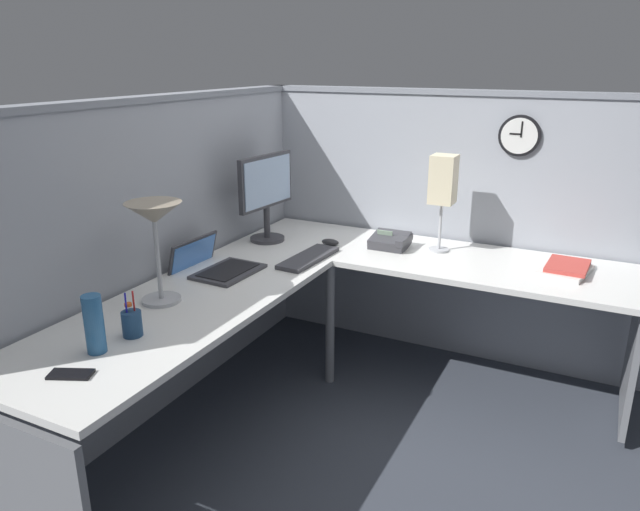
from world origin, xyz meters
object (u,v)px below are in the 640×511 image
at_px(thermos_flask, 94,324).
at_px(book_stack, 566,268).
at_px(office_phone, 391,241).
at_px(desk_lamp_paper, 443,182).
at_px(laptop, 213,265).
at_px(keyboard, 308,258).
at_px(pen_cup, 132,323).
at_px(monitor, 266,191).
at_px(cell_phone, 71,374).
at_px(wall_clock, 520,136).
at_px(computer_mouse, 330,242).
at_px(desk_lamp_dome, 154,221).

xyz_separation_m(thermos_flask, book_stack, (1.66, -1.44, -0.09)).
height_order(office_phone, desk_lamp_paper, desk_lamp_paper).
bearing_deg(laptop, keyboard, -45.03).
bearing_deg(keyboard, pen_cup, 173.75).
height_order(laptop, pen_cup, pen_cup).
distance_m(monitor, pen_cup, 1.35).
bearing_deg(desk_lamp_paper, cell_phone, 158.89).
height_order(pen_cup, cell_phone, pen_cup).
relative_size(keyboard, thermos_flask, 1.95).
height_order(cell_phone, wall_clock, wall_clock).
relative_size(monitor, office_phone, 2.44).
xyz_separation_m(keyboard, office_phone, (0.39, -0.32, 0.03)).
xyz_separation_m(computer_mouse, desk_lamp_dome, (-1.08, 0.30, 0.35)).
distance_m(cell_phone, thermos_flask, 0.20).
relative_size(laptop, cell_phone, 2.73).
distance_m(computer_mouse, desk_lamp_dome, 1.17).
relative_size(computer_mouse, desk_lamp_paper, 0.20).
bearing_deg(monitor, cell_phone, -172.31).
bearing_deg(wall_clock, computer_mouse, 114.99).
bearing_deg(computer_mouse, desk_lamp_paper, -73.67).
height_order(thermos_flask, desk_lamp_paper, desk_lamp_paper).
bearing_deg(book_stack, monitor, 96.68).
bearing_deg(thermos_flask, pen_cup, -7.64).
height_order(monitor, desk_lamp_dome, monitor).
relative_size(desk_lamp_dome, office_phone, 2.17).
height_order(desk_lamp_dome, pen_cup, desk_lamp_dome).
xyz_separation_m(monitor, pen_cup, (-1.31, -0.19, -0.24)).
distance_m(monitor, desk_lamp_dome, 1.00).
height_order(laptop, office_phone, laptop).
relative_size(computer_mouse, pen_cup, 0.58).
bearing_deg(thermos_flask, desk_lamp_dome, 12.99).
relative_size(cell_phone, thermos_flask, 0.65).
bearing_deg(thermos_flask, monitor, 6.66).
bearing_deg(computer_mouse, cell_phone, 175.17).
relative_size(laptop, desk_lamp_paper, 0.74).
relative_size(cell_phone, office_phone, 0.70).
bearing_deg(computer_mouse, keyboard, -177.79).
xyz_separation_m(desk_lamp_dome, desk_lamp_paper, (1.25, -0.89, 0.02)).
xyz_separation_m(cell_phone, book_stack, (1.83, -1.39, 0.02)).
distance_m(computer_mouse, desk_lamp_paper, 0.71).
bearing_deg(wall_clock, keyboard, 128.44).
height_order(cell_phone, book_stack, book_stack).
distance_m(pen_cup, cell_phone, 0.33).
height_order(laptop, cell_phone, laptop).
xyz_separation_m(pen_cup, book_stack, (1.50, -1.42, -0.03)).
distance_m(laptop, book_stack, 1.76).
bearing_deg(office_phone, desk_lamp_paper, -75.00).
bearing_deg(book_stack, laptop, 115.33).
height_order(cell_phone, office_phone, office_phone).
distance_m(monitor, book_stack, 1.65).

